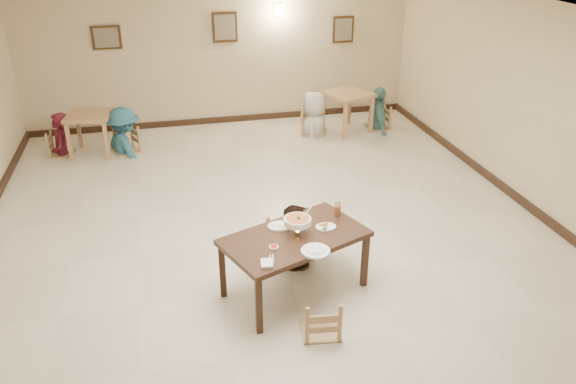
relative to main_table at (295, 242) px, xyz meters
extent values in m
plane|color=beige|center=(-0.02, 1.23, -0.67)|extent=(10.00, 10.00, 0.00)
plane|color=white|center=(-0.02, 1.23, 2.33)|extent=(10.00, 10.00, 0.00)
plane|color=beige|center=(-0.02, 6.23, 0.83)|extent=(10.00, 0.00, 10.00)
plane|color=beige|center=(3.98, 1.23, 0.83)|extent=(0.00, 10.00, 10.00)
cube|color=black|center=(-0.02, 6.20, -0.61)|extent=(8.00, 0.06, 0.12)
cube|color=black|center=(3.95, 1.23, -0.61)|extent=(0.06, 10.00, 0.12)
cube|color=#392512|center=(-2.22, 6.19, 1.23)|extent=(0.55, 0.03, 0.45)
cube|color=gray|center=(-2.22, 6.17, 1.23)|extent=(0.45, 0.01, 0.37)
cube|color=#392512|center=(0.08, 6.19, 1.33)|extent=(0.50, 0.03, 0.60)
cube|color=gray|center=(0.08, 6.17, 1.33)|extent=(0.41, 0.01, 0.49)
cube|color=#392512|center=(2.58, 6.19, 1.18)|extent=(0.45, 0.03, 0.55)
cube|color=gray|center=(2.58, 6.17, 1.18)|extent=(0.37, 0.01, 0.45)
cube|color=#FFD88C|center=(1.18, 6.19, 1.63)|extent=(0.16, 0.05, 0.22)
cube|color=#392013|center=(0.00, 0.00, 0.05)|extent=(1.83, 1.44, 0.06)
cube|color=#392013|center=(-0.55, -0.64, -0.33)|extent=(0.07, 0.07, 0.70)
cube|color=#392013|center=(0.84, -0.09, -0.33)|extent=(0.07, 0.07, 0.70)
cube|color=#392013|center=(-0.84, 0.09, -0.33)|extent=(0.07, 0.07, 0.70)
cube|color=#392013|center=(0.55, 0.64, -0.33)|extent=(0.07, 0.07, 0.70)
cube|color=tan|center=(0.11, 0.75, -0.23)|extent=(0.46, 0.46, 0.05)
cube|color=tan|center=(0.09, -0.78, -0.27)|extent=(0.41, 0.41, 0.04)
imported|color=gray|center=(0.13, 0.64, 0.11)|extent=(0.92, 0.81, 1.58)
torus|color=silver|center=(0.04, 0.03, 0.21)|extent=(0.25, 0.25, 0.01)
cylinder|color=silver|center=(0.04, 0.03, 0.10)|extent=(0.07, 0.07, 0.04)
cone|color=#FFA526|center=(0.04, 0.03, 0.15)|extent=(0.04, 0.04, 0.06)
cylinder|color=white|center=(0.04, 0.03, 0.25)|extent=(0.32, 0.32, 0.07)
cylinder|color=#BD5F2F|center=(0.04, 0.03, 0.28)|extent=(0.28, 0.28, 0.02)
sphere|color=#2D7223|center=(0.05, 0.02, 0.30)|extent=(0.04, 0.04, 0.04)
cylinder|color=silver|center=(0.16, 0.09, 0.31)|extent=(0.15, 0.09, 0.10)
cylinder|color=silver|center=(0.14, 0.09, 0.15)|extent=(0.01, 0.01, 0.14)
cylinder|color=silver|center=(-0.06, 0.09, 0.15)|extent=(0.01, 0.01, 0.14)
cylinder|color=silver|center=(0.04, -0.08, 0.15)|extent=(0.01, 0.01, 0.14)
cylinder|color=white|center=(-0.12, 0.23, 0.09)|extent=(0.30, 0.30, 0.02)
ellipsoid|color=white|center=(-0.12, 0.23, 0.10)|extent=(0.20, 0.17, 0.07)
cylinder|color=white|center=(0.14, -0.38, 0.09)|extent=(0.32, 0.32, 0.02)
ellipsoid|color=white|center=(0.14, -0.38, 0.10)|extent=(0.21, 0.18, 0.07)
cylinder|color=white|center=(0.39, 0.09, 0.09)|extent=(0.24, 0.24, 0.02)
sphere|color=#2D7223|center=(0.36, 0.02, 0.11)|extent=(0.04, 0.04, 0.04)
cylinder|color=white|center=(-0.29, -0.20, 0.09)|extent=(0.11, 0.11, 0.02)
cylinder|color=#AF1219|center=(-0.29, -0.20, 0.10)|extent=(0.08, 0.08, 0.01)
cube|color=white|center=(-0.43, -0.50, 0.10)|extent=(0.14, 0.18, 0.03)
cube|color=silver|center=(-0.37, -0.42, 0.09)|extent=(0.05, 0.18, 0.01)
cube|color=silver|center=(-0.34, -0.42, 0.09)|extent=(0.05, 0.18, 0.01)
cylinder|color=white|center=(0.62, 0.35, 0.16)|extent=(0.08, 0.08, 0.16)
cylinder|color=#D85F17|center=(0.62, 0.35, 0.14)|extent=(0.07, 0.07, 0.12)
cube|color=tan|center=(-2.62, 5.01, 0.07)|extent=(0.89, 0.89, 0.06)
cube|color=tan|center=(-3.00, 4.74, -0.32)|extent=(0.07, 0.07, 0.72)
cube|color=tan|center=(-2.35, 4.64, -0.32)|extent=(0.07, 0.07, 0.72)
cube|color=tan|center=(-2.90, 5.39, -0.32)|extent=(0.07, 0.07, 0.72)
cube|color=tan|center=(-2.25, 5.29, -0.32)|extent=(0.07, 0.07, 0.72)
cube|color=tan|center=(2.36, 5.07, 0.11)|extent=(1.06, 1.06, 0.06)
cube|color=tan|center=(2.17, 4.62, -0.30)|extent=(0.07, 0.07, 0.76)
cube|color=tan|center=(2.82, 4.87, -0.30)|extent=(0.07, 0.07, 0.76)
cube|color=tan|center=(1.91, 5.27, -0.30)|extent=(0.07, 0.07, 0.76)
cube|color=tan|center=(2.56, 5.52, -0.30)|extent=(0.07, 0.07, 0.76)
cube|color=tan|center=(-3.20, 5.09, -0.26)|extent=(0.42, 0.42, 0.05)
cube|color=tan|center=(-2.05, 4.97, -0.24)|extent=(0.45, 0.45, 0.05)
cube|color=tan|center=(1.68, 5.11, -0.19)|extent=(0.50, 0.50, 0.05)
cube|color=tan|center=(3.05, 5.09, -0.24)|extent=(0.44, 0.44, 0.05)
imported|color=#551422|center=(-3.20, 5.09, 0.13)|extent=(0.43, 0.62, 1.61)
imported|color=teal|center=(-2.05, 4.97, 0.19)|extent=(1.11, 1.28, 1.72)
imported|color=silver|center=(1.68, 5.11, 0.19)|extent=(0.83, 0.99, 1.73)
imported|color=#589990|center=(3.05, 5.09, 0.20)|extent=(0.49, 1.05, 1.75)
camera|label=1|loc=(-1.34, -5.33, 3.37)|focal=35.00mm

